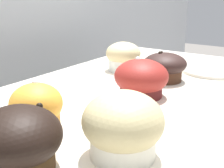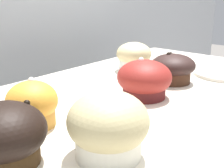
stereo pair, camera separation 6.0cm
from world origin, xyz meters
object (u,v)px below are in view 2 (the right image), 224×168
(muffin_back_right, at_px, (145,80))
(muffin_front_center, at_px, (134,57))
(muffin_front_right, at_px, (173,68))
(muffin_back_left, at_px, (32,105))
(muffin_back_center, at_px, (108,126))
(muffin_front_left, at_px, (4,136))

(muffin_back_right, bearing_deg, muffin_front_center, 42.61)
(muffin_front_right, bearing_deg, muffin_back_left, 172.37)
(muffin_back_left, bearing_deg, muffin_front_center, 12.59)
(muffin_back_center, bearing_deg, muffin_front_center, 32.43)
(muffin_front_center, relative_size, muffin_back_right, 0.84)
(muffin_back_right, bearing_deg, muffin_back_center, -156.36)
(muffin_front_center, distance_m, muffin_back_left, 0.41)
(muffin_back_left, bearing_deg, muffin_front_left, -143.20)
(muffin_front_right, bearing_deg, muffin_back_center, -163.07)
(muffin_front_center, height_order, muffin_back_left, muffin_back_left)
(muffin_front_center, distance_m, muffin_back_right, 0.22)
(muffin_front_left, bearing_deg, muffin_back_center, -42.18)
(muffin_back_right, bearing_deg, muffin_back_left, 166.08)
(muffin_front_left, bearing_deg, muffin_back_left, 36.80)
(muffin_front_left, height_order, muffin_front_right, muffin_front_left)
(muffin_back_center, bearing_deg, muffin_front_left, 137.82)
(muffin_front_right, distance_m, muffin_back_center, 0.38)
(muffin_back_left, height_order, muffin_back_right, muffin_back_right)
(muffin_back_left, xyz_separation_m, muffin_back_right, (0.24, -0.06, 0.00))
(muffin_front_right, bearing_deg, muffin_back_right, -175.95)
(muffin_back_left, bearing_deg, muffin_back_center, -87.79)
(muffin_back_right, xyz_separation_m, muffin_front_left, (-0.33, -0.01, 0.00))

